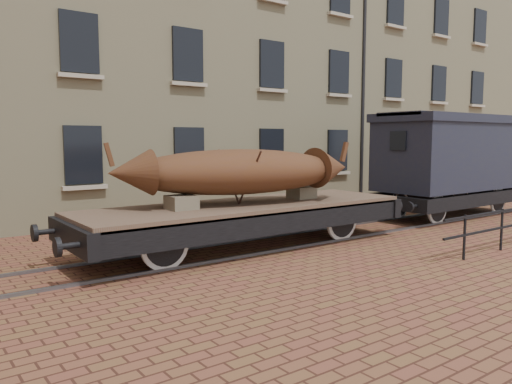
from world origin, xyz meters
TOP-DOWN VIEW (x-y plane):
  - ground at (0.00, 0.00)m, footprint 90.00×90.00m
  - warehouse_cream at (3.00, 9.99)m, footprint 40.00×10.19m
  - rail_track at (0.00, 0.00)m, footprint 30.00×1.52m
  - flatcar_wagon at (-0.18, -0.00)m, footprint 9.38×2.54m
  - iron_boat at (-0.41, 0.00)m, footprint 6.12×2.79m
  - goods_van at (8.47, 0.00)m, footprint 6.75×2.46m

SIDE VIEW (x-z plane):
  - ground at x=0.00m, z-range 0.00..0.00m
  - rail_track at x=0.00m, z-range 0.00..0.06m
  - flatcar_wagon at x=-0.18m, z-range 0.17..1.59m
  - iron_boat at x=-0.41m, z-range 1.14..2.63m
  - goods_van at x=8.47m, z-range 0.44..3.93m
  - warehouse_cream at x=3.00m, z-range 0.00..14.00m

